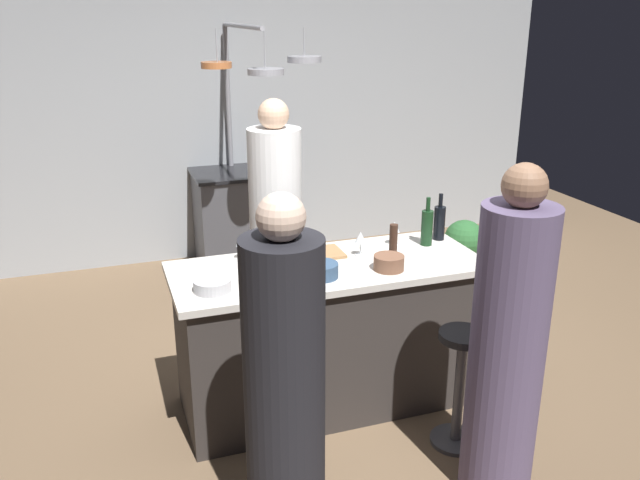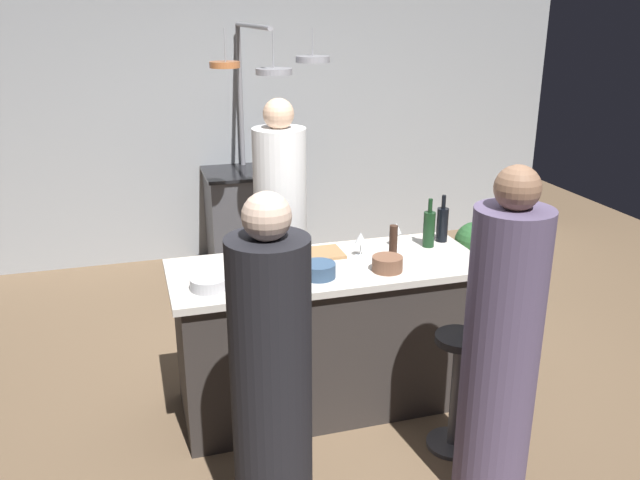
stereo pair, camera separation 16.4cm
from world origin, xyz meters
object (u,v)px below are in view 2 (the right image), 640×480
object	(u,v)px
wine_bottle_dark	(442,224)
wine_glass_near_left_guest	(361,239)
guest_left	(272,392)
pepper_mill	(393,243)
mixing_bowl_blue	(318,270)
mixing_bowl_steel	(209,283)
wine_glass_near_right_guest	(242,241)
stove_range	(250,217)
wine_bottle_rose	(282,261)
guest_right	(500,354)
potted_plant	(475,247)
wine_bottle_white	(272,256)
wine_glass_by_chef	(396,229)
mixing_bowl_wooden	(387,264)
cutting_board	(316,254)
bar_stool_left	(267,419)
bar_stool_right	(456,386)
chef	(281,232)
wine_bottle_red	(429,228)

from	to	relation	value
wine_bottle_dark	wine_glass_near_left_guest	xyz separation A→B (m)	(-0.58, -0.10, -0.01)
guest_left	pepper_mill	bearing A→B (deg)	45.37
mixing_bowl_blue	pepper_mill	bearing A→B (deg)	14.69
mixing_bowl_steel	wine_glass_near_right_guest	bearing A→B (deg)	58.60
stove_range	wine_bottle_rose	distance (m)	2.73
mixing_bowl_blue	guest_right	bearing A→B (deg)	-52.85
guest_right	wine_glass_near_left_guest	bearing A→B (deg)	105.78
potted_plant	wine_bottle_white	world-z (taller)	wine_bottle_white
guest_right	wine_glass_by_chef	xyz separation A→B (m)	(-0.03, 1.19, 0.23)
guest_right	mixing_bowl_steel	world-z (taller)	guest_right
mixing_bowl_wooden	wine_bottle_rose	bearing A→B (deg)	-178.44
cutting_board	wine_glass_by_chef	world-z (taller)	wine_glass_by_chef
bar_stool_left	wine_glass_by_chef	size ratio (longest dim) A/B	4.66
wine_bottle_rose	wine_glass_near_right_guest	world-z (taller)	wine_bottle_rose
mixing_bowl_wooden	bar_stool_right	bearing A→B (deg)	-61.57
potted_plant	cutting_board	distance (m)	2.35
mixing_bowl_steel	wine_bottle_rose	bearing A→B (deg)	-7.19
bar_stool_right	wine_glass_near_left_guest	world-z (taller)	wine_glass_near_left_guest
bar_stool_left	cutting_board	distance (m)	1.07
wine_bottle_rose	wine_glass_near_right_guest	size ratio (longest dim) A/B	2.26
pepper_mill	potted_plant	bearing A→B (deg)	46.88
wine_bottle_white	bar_stool_left	bearing A→B (deg)	-106.97
guest_right	wine_bottle_rose	size ratio (longest dim) A/B	5.07
guest_left	mixing_bowl_blue	distance (m)	0.95
guest_left	pepper_mill	world-z (taller)	guest_left
wine_glass_near_left_guest	wine_bottle_dark	bearing A→B (deg)	10.18
guest_left	wine_bottle_white	xyz separation A→B (m)	(0.21, 0.90, 0.26)
pepper_mill	wine_bottle_white	size ratio (longest dim) A/B	0.67
guest_left	cutting_board	bearing A→B (deg)	65.33
mixing_bowl_steel	wine_glass_near_left_guest	bearing A→B (deg)	14.08
chef	mixing_bowl_blue	bearing A→B (deg)	-92.34
wine_bottle_white	mixing_bowl_blue	bearing A→B (deg)	-18.68
chef	bar_stool_right	distance (m)	1.71
guest_left	guest_right	size ratio (longest dim) A/B	0.98
guest_left	pepper_mill	size ratio (longest dim) A/B	7.77
pepper_mill	wine_glass_near_right_guest	bearing A→B (deg)	161.01
mixing_bowl_wooden	wine_glass_near_right_guest	bearing A→B (deg)	149.49
bar_stool_right	wine_bottle_rose	size ratio (longest dim) A/B	2.06
wine_bottle_red	guest_right	bearing A→B (deg)	-97.73
chef	wine_glass_by_chef	size ratio (longest dim) A/B	11.85
potted_plant	mixing_bowl_blue	distance (m)	2.62
guest_right	wine_bottle_dark	xyz separation A→B (m)	(0.27, 1.18, 0.24)
guest_right	wine_glass_near_right_guest	size ratio (longest dim) A/B	11.43
wine_glass_near_right_guest	wine_glass_by_chef	world-z (taller)	same
bar_stool_left	mixing_bowl_wooden	bearing A→B (deg)	28.91
pepper_mill	cutting_board	bearing A→B (deg)	154.11
stove_range	wine_bottle_rose	xyz separation A→B (m)	(-0.31, -2.65, 0.58)
cutting_board	mixing_bowl_steel	size ratio (longest dim) A/B	1.62
guest_right	wine_bottle_white	distance (m)	1.29
mixing_bowl_blue	wine_bottle_white	bearing A→B (deg)	161.32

